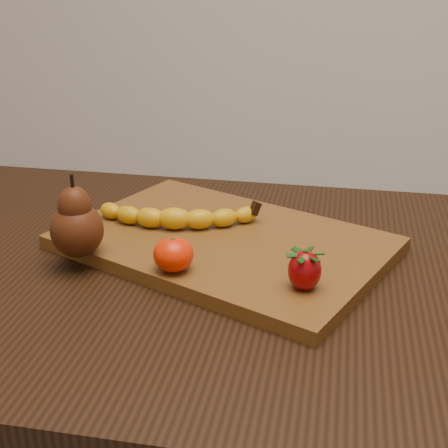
% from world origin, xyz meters
% --- Properties ---
extents(table, '(1.00, 0.70, 0.76)m').
position_xyz_m(table, '(0.00, 0.00, 0.66)').
color(table, black).
rests_on(table, ground).
extents(cutting_board, '(0.53, 0.45, 0.02)m').
position_xyz_m(cutting_board, '(0.04, 0.05, 0.77)').
color(cutting_board, brown).
rests_on(cutting_board, table).
extents(banana, '(0.21, 0.08, 0.03)m').
position_xyz_m(banana, '(-0.04, 0.07, 0.80)').
color(banana, '#EAA90B').
rests_on(banana, cutting_board).
extents(pear, '(0.08, 0.08, 0.11)m').
position_xyz_m(pear, '(-0.14, -0.04, 0.84)').
color(pear, '#4C200C').
rests_on(pear, cutting_board).
extents(mandarin, '(0.07, 0.07, 0.04)m').
position_xyz_m(mandarin, '(-0.00, -0.06, 0.80)').
color(mandarin, '#FC2A02').
rests_on(mandarin, cutting_board).
extents(strawberry, '(0.05, 0.05, 0.05)m').
position_xyz_m(strawberry, '(0.17, -0.08, 0.81)').
color(strawberry, '#980408').
rests_on(strawberry, cutting_board).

